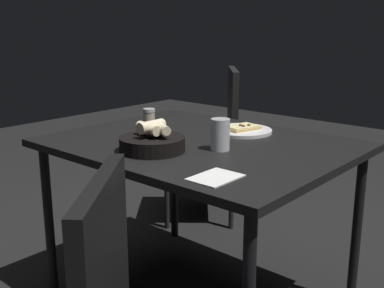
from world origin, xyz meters
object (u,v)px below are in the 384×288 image
dining_table (200,155)px  beer_glass (220,137)px  pizza_plate (242,130)px  pepper_shaker (149,118)px  chair_near (214,137)px  bread_basket (152,142)px

dining_table → beer_glass: 0.19m
dining_table → beer_glass: beer_glass is taller
pizza_plate → pepper_shaker: (0.18, -0.40, 0.03)m
beer_glass → pepper_shaker: (-0.12, -0.51, -0.02)m
dining_table → chair_near: bearing=-145.1°
bread_basket → chair_near: 1.15m
dining_table → pizza_plate: (-0.25, 0.03, 0.07)m
beer_glass → chair_near: bearing=-140.4°
beer_glass → pepper_shaker: beer_glass is taller
pepper_shaker → beer_glass: bearing=76.7°
dining_table → bread_basket: (0.24, -0.03, 0.09)m
beer_glass → pepper_shaker: size_ratio=1.45×
beer_glass → chair_near: (-0.83, -0.69, -0.26)m
chair_near → beer_glass: bearing=39.6°
bread_basket → pepper_shaker: 0.45m
pepper_shaker → dining_table: bearing=79.9°
pizza_plate → chair_near: bearing=-132.6°
dining_table → chair_near: (-0.77, -0.54, -0.15)m
dining_table → chair_near: 0.95m
pizza_plate → chair_near: size_ratio=0.29×
beer_glass → pepper_shaker: 0.52m
pepper_shaker → chair_near: chair_near is taller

